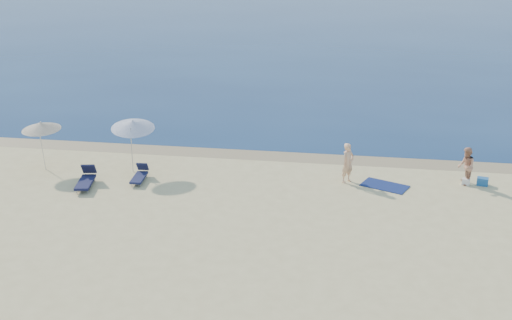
{
  "coord_description": "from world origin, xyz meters",
  "views": [
    {
      "loc": [
        1.48,
        -10.45,
        11.04
      ],
      "look_at": [
        -2.56,
        16.0,
        1.0
      ],
      "focal_mm": 45.0,
      "sensor_mm": 36.0,
      "label": 1
    }
  ],
  "objects": [
    {
      "name": "umbrella_near",
      "position": [
        -8.33,
        16.42,
        2.25
      ],
      "size": [
        2.61,
        2.63,
        2.63
      ],
      "rotation": [
        0.0,
        0.0,
        0.38
      ],
      "color": "silver",
      "rests_on": "ground"
    },
    {
      "name": "umbrella_far",
      "position": [
        -12.62,
        16.01,
        2.1
      ],
      "size": [
        1.99,
        2.01,
        2.39
      ],
      "rotation": [
        0.0,
        0.0,
        -0.11
      ],
      "color": "silver",
      "rests_on": "ground"
    },
    {
      "name": "lounger_left",
      "position": [
        -9.88,
        14.25,
        0.3
      ],
      "size": [
        0.92,
        1.94,
        0.82
      ],
      "rotation": [
        0.0,
        0.0,
        0.17
      ],
      "color": "#141637",
      "rests_on": "ground"
    },
    {
      "name": "blue_cooler",
      "position": [
        7.46,
        17.02,
        0.17
      ],
      "size": [
        0.54,
        0.44,
        0.34
      ],
      "primitive_type": "cube",
      "rotation": [
        0.0,
        0.0,
        -0.22
      ],
      "color": "#1A5292",
      "rests_on": "ground"
    },
    {
      "name": "beach_towel",
      "position": [
        3.17,
        16.25,
        0.02
      ],
      "size": [
        2.25,
        1.8,
        0.03
      ],
      "primitive_type": "cube",
      "rotation": [
        0.0,
        0.0,
        -0.41
      ],
      "color": "#0E1948",
      "rests_on": "ground"
    },
    {
      "name": "person_right",
      "position": [
        6.67,
        17.02,
        0.85
      ],
      "size": [
        0.65,
        0.84,
        1.71
      ],
      "primitive_type": "imported",
      "rotation": [
        0.0,
        0.0,
        -1.56
      ],
      "color": "tan",
      "rests_on": "ground"
    },
    {
      "name": "lounger_right",
      "position": [
        -7.74,
        15.21,
        0.25
      ],
      "size": [
        0.6,
        1.58,
        0.69
      ],
      "rotation": [
        0.0,
        0.0,
        0.06
      ],
      "color": "#161A3D",
      "rests_on": "ground"
    },
    {
      "name": "wet_sand_strip",
      "position": [
        0.0,
        19.4,
        0.0
      ],
      "size": [
        240.0,
        1.6,
        0.0
      ],
      "primitive_type": "cube",
      "color": "#847254",
      "rests_on": "ground"
    },
    {
      "name": "white_bag",
      "position": [
        6.74,
        16.97,
        0.14
      ],
      "size": [
        0.38,
        0.35,
        0.28
      ],
      "primitive_type": "cube",
      "rotation": [
        0.0,
        0.0,
        -0.26
      ],
      "color": "silver",
      "rests_on": "ground"
    },
    {
      "name": "person_left",
      "position": [
        1.5,
        16.48,
        0.91
      ],
      "size": [
        0.76,
        0.79,
        1.82
      ],
      "primitive_type": "imported",
      "rotation": [
        0.0,
        0.0,
        0.85
      ],
      "color": "#DFA47D",
      "rests_on": "ground"
    }
  ]
}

